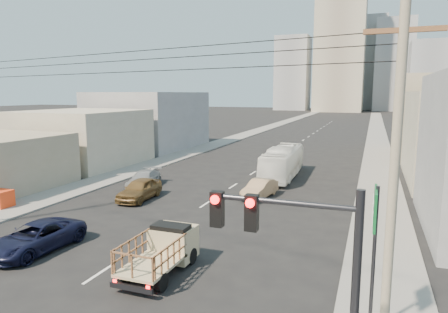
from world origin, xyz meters
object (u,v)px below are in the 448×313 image
Objects in this scene: flatbed_pickup at (162,248)px; traffic_signal at (304,275)px; city_bus at (282,162)px; sedan_grey at (144,179)px; navy_pickup at (36,237)px; sedan_brown at (140,189)px; sedan_tan at (260,189)px; utility_pole at (392,201)px; green_sign at (374,225)px.

flatbed_pickup is 10.34m from traffic_signal.
city_bus is 1.72× the size of traffic_signal.
traffic_signal is at bearing -61.45° from sedan_grey.
sedan_brown is (-0.51, 10.32, 0.07)m from navy_pickup.
sedan_grey is at bearing 124.46° from flatbed_pickup.
sedan_tan is 0.69× the size of traffic_signal.
utility_pole reaches higher than city_bus.
navy_pickup is 16.02m from sedan_tan.
sedan_grey is 26.15m from utility_pole.
traffic_signal is at bearing -52.03° from sedan_brown.
flatbed_pickup is at bearing -83.69° from sedan_tan.
navy_pickup is 1.02× the size of green_sign.
traffic_signal reaches higher than flatbed_pickup.
green_sign is (15.75, -1.61, 3.03)m from navy_pickup.
navy_pickup is 1.09× the size of sedan_grey.
sedan_brown is at bearing -146.80° from sedan_tan.
sedan_brown is 20.38m from green_sign.
city_bus is 2.51× the size of sedan_tan.
utility_pole is at bearing -44.31° from sedan_brown.
utility_pole reaches higher than traffic_signal.
green_sign is at bearing -51.19° from sedan_grey.
sedan_grey is (-1.84, 3.57, -0.10)m from sedan_brown.
sedan_tan is at bearing 87.49° from flatbed_pickup.
green_sign is at bearing -72.96° from city_bus.
flatbed_pickup is 0.96× the size of sedan_brown.
traffic_signal reaches higher than city_bus.
sedan_grey is at bearing -170.28° from sedan_tan.
flatbed_pickup is at bearing -56.57° from sedan_brown.
sedan_tan is at bearing 21.09° from sedan_brown.
navy_pickup is at bearing -90.48° from sedan_brown.
sedan_tan is 10.06m from sedan_grey.
green_sign reaches higher than sedan_tan.
flatbed_pickup is at bearing -66.15° from sedan_grey.
city_bus is 1.03× the size of utility_pole.
city_bus is at bearing 28.22° from sedan_grey.
green_sign is (16.25, -11.93, 2.96)m from sedan_brown.
city_bus is 2.25× the size of sedan_brown.
traffic_signal is at bearing -21.34° from navy_pickup.
utility_pole reaches higher than sedan_tan.
sedan_brown is 4.01m from sedan_grey.
city_bus is at bearing 88.36° from flatbed_pickup.
sedan_brown is 22.42m from utility_pole.
sedan_grey is 26.66m from traffic_signal.
green_sign reaches higher than navy_pickup.
flatbed_pickup is 12.73m from sedan_brown.
sedan_brown is at bearing -73.35° from sedan_grey.
city_bus is at bearing 103.04° from traffic_signal.
flatbed_pickup is 21.88m from city_bus.
green_sign is (18.09, -15.49, 3.06)m from sedan_grey.
sedan_brown is at bearing 126.72° from flatbed_pickup.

